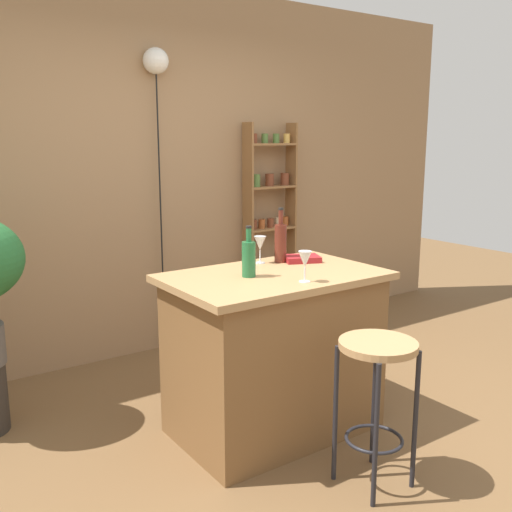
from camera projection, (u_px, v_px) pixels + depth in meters
The scene contains 11 objects.
ground at pixel (306, 450), 3.18m from camera, with size 12.00×12.00×0.00m, color brown.
back_wall at pixel (146, 174), 4.46m from camera, with size 6.40×0.10×2.80m, color #997551.
kitchen_counter at pixel (274, 352), 3.33m from camera, with size 1.20×0.76×0.93m.
bar_stool at pixel (377, 378), 2.77m from camera, with size 0.37×0.37×0.73m.
spice_shelf at pixel (270, 226), 5.05m from camera, with size 0.48×0.15×1.79m.
bottle_olive_oil at pixel (281, 242), 3.50m from camera, with size 0.07×0.07×0.33m.
bottle_sauce_amber at pixel (249, 258), 3.14m from camera, with size 0.08×0.08×0.28m.
wine_glass_left at pixel (305, 260), 3.02m from camera, with size 0.07×0.07×0.16m.
wine_glass_center at pixel (260, 244), 3.47m from camera, with size 0.07×0.07×0.16m.
cookbook at pixel (302, 259), 3.54m from camera, with size 0.21×0.15×0.04m, color maroon.
pendant_globe_light at pixel (156, 68), 4.25m from camera, with size 0.19×0.19×2.32m.
Camera 1 is at (-1.89, -2.22, 1.68)m, focal length 40.89 mm.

